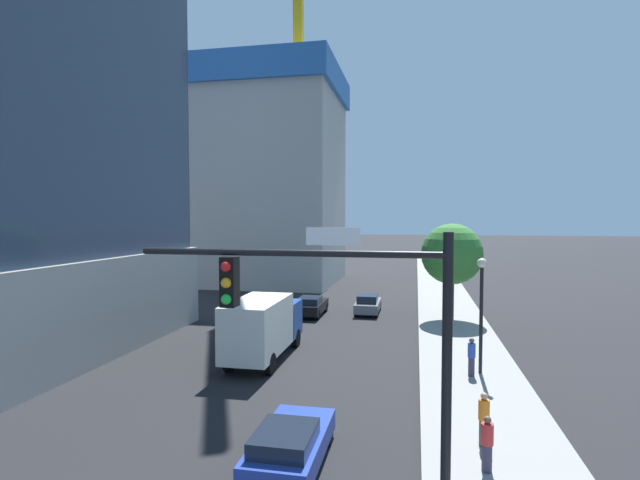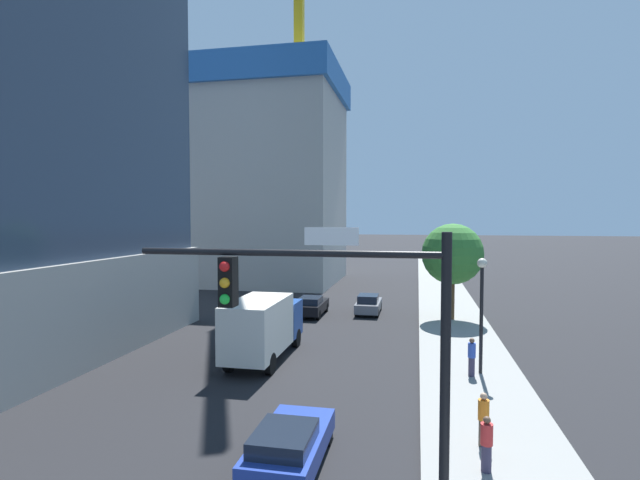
{
  "view_description": "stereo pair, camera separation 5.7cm",
  "coord_description": "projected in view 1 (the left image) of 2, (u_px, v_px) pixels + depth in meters",
  "views": [
    {
      "loc": [
        5.35,
        -4.52,
        7.24
      ],
      "look_at": [
        1.29,
        15.59,
        6.27
      ],
      "focal_mm": 26.82,
      "sensor_mm": 36.0,
      "label": 1
    },
    {
      "loc": [
        5.4,
        -4.51,
        7.24
      ],
      "look_at": [
        1.29,
        15.59,
        6.27
      ],
      "focal_mm": 26.82,
      "sensor_mm": 36.0,
      "label": 2
    }
  ],
  "objects": [
    {
      "name": "traffic_light_pole",
      "position": [
        346.0,
        332.0,
        9.59
      ],
      "size": [
        6.51,
        0.48,
        6.89
      ],
      "color": "black",
      "rests_on": "sidewalk"
    },
    {
      "name": "car_gray",
      "position": [
        368.0,
        304.0,
        36.02
      ],
      "size": [
        1.74,
        4.0,
        1.45
      ],
      "color": "slate",
      "rests_on": "ground"
    },
    {
      "name": "pedestrian_blue_shirt",
      "position": [
        472.0,
        356.0,
        21.33
      ],
      "size": [
        0.34,
        0.34,
        1.72
      ],
      "color": "#38334C",
      "rests_on": "sidewalk"
    },
    {
      "name": "pedestrian_orange_shirt",
      "position": [
        484.0,
        419.0,
        14.8
      ],
      "size": [
        0.34,
        0.34,
        1.67
      ],
      "color": "brown",
      "rests_on": "sidewalk"
    },
    {
      "name": "car_blue",
      "position": [
        290.0,
        444.0,
        13.79
      ],
      "size": [
        1.9,
        4.24,
        1.36
      ],
      "color": "#233D9E",
      "rests_on": "ground"
    },
    {
      "name": "street_lamp",
      "position": [
        481.0,
        297.0,
        21.61
      ],
      "size": [
        0.44,
        0.44,
        5.26
      ],
      "color": "black",
      "rests_on": "sidewalk"
    },
    {
      "name": "street_tree",
      "position": [
        452.0,
        254.0,
        33.13
      ],
      "size": [
        4.22,
        4.22,
        6.67
      ],
      "color": "brown",
      "rests_on": "sidewalk"
    },
    {
      "name": "construction_building",
      "position": [
        269.0,
        165.0,
        53.58
      ],
      "size": [
        19.36,
        27.18,
        31.61
      ],
      "color": "#B2AFA8",
      "rests_on": "ground"
    },
    {
      "name": "box_truck",
      "position": [
        263.0,
        325.0,
        24.15
      ],
      "size": [
        2.31,
        7.04,
        3.22
      ],
      "color": "#1E4799",
      "rests_on": "ground"
    },
    {
      "name": "car_black",
      "position": [
        311.0,
        306.0,
        35.22
      ],
      "size": [
        1.79,
        4.26,
        1.44
      ],
      "color": "black",
      "rests_on": "ground"
    },
    {
      "name": "pedestrian_red_shirt",
      "position": [
        487.0,
        443.0,
        13.29
      ],
      "size": [
        0.34,
        0.34,
        1.57
      ],
      "color": "#38334C",
      "rests_on": "sidewalk"
    },
    {
      "name": "sidewalk",
      "position": [
        466.0,
        361.0,
        23.85
      ],
      "size": [
        4.6,
        120.0,
        0.15
      ],
      "primitive_type": "cube",
      "color": "gray",
      "rests_on": "ground"
    }
  ]
}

